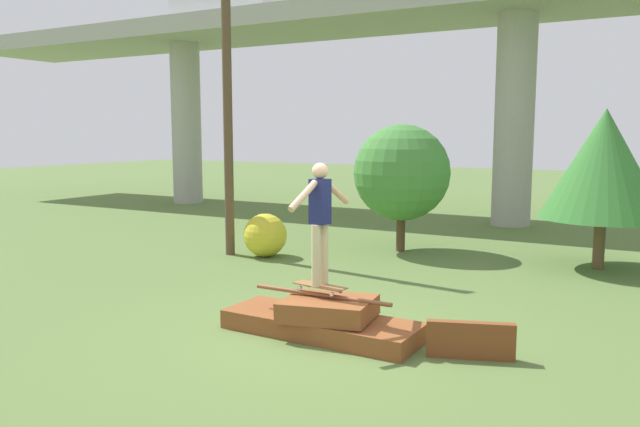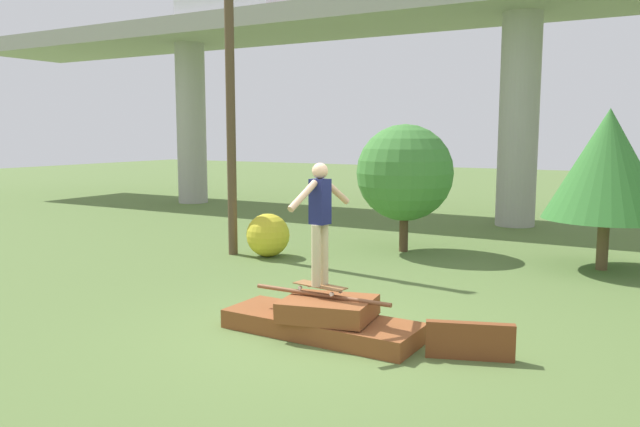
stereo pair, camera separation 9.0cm
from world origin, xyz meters
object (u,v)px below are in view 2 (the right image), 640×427
object	(u,v)px
utility_pole	(230,85)
car_on_overpass_right	(232,1)
skater	(320,215)
tree_behind_left	(607,164)
skateboard	(320,286)
bush_yellow_flowering	(268,235)
tree_mid_back	(405,173)

from	to	relation	value
utility_pole	car_on_overpass_right	bearing A→B (deg)	127.10
skater	tree_behind_left	distance (m)	6.78
skateboard	utility_pole	size ratio (longest dim) A/B	0.11
bush_yellow_flowering	utility_pole	bearing A→B (deg)	-168.62
skateboard	tree_behind_left	xyz separation A→B (m)	(2.85, 6.13, 1.42)
skateboard	tree_behind_left	size ratio (longest dim) A/B	0.25
utility_pole	tree_mid_back	xyz separation A→B (m)	(3.14, 2.18, -1.91)
tree_mid_back	tree_behind_left	bearing A→B (deg)	2.19
bush_yellow_flowering	tree_behind_left	bearing A→B (deg)	18.69
skater	utility_pole	size ratio (longest dim) A/B	0.23
skater	utility_pole	distance (m)	6.16
utility_pole	tree_mid_back	bearing A→B (deg)	34.75
skater	bush_yellow_flowering	world-z (taller)	skater
skateboard	tree_mid_back	bearing A→B (deg)	101.77
skateboard	skater	size ratio (longest dim) A/B	0.49
skater	tree_mid_back	size ratio (longest dim) A/B	0.57
tree_behind_left	bush_yellow_flowering	world-z (taller)	tree_behind_left
car_on_overpass_right	skater	bearing A→B (deg)	-48.09
skateboard	skater	xyz separation A→B (m)	(0.00, -0.00, 0.95)
utility_pole	tree_mid_back	size ratio (longest dim) A/B	2.49
utility_pole	skateboard	bearing A→B (deg)	-40.88
skater	tree_behind_left	bearing A→B (deg)	65.05
bush_yellow_flowering	tree_mid_back	bearing A→B (deg)	40.95
skateboard	tree_mid_back	world-z (taller)	tree_mid_back
utility_pole	skater	bearing A→B (deg)	-40.88
skateboard	car_on_overpass_right	size ratio (longest dim) A/B	0.20
skateboard	skater	bearing A→B (deg)	-90.00
skateboard	utility_pole	bearing A→B (deg)	139.12
car_on_overpass_right	tree_mid_back	world-z (taller)	car_on_overpass_right
skater	utility_pole	xyz separation A→B (m)	(-4.39, 3.80, 2.09)
skateboard	utility_pole	world-z (taller)	utility_pole
car_on_overpass_right	bush_yellow_flowering	size ratio (longest dim) A/B	4.17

